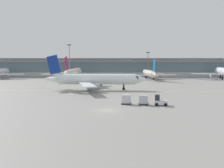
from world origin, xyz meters
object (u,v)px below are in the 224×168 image
apron_light_mast_1 (69,60)px  gate_airplane_1 (73,72)px  gate_airplane_2 (149,73)px  apron_light_mast_2 (148,63)px  taxiing_regional_jet (96,79)px  baggage_tug (160,101)px  cargo_dolly_trailing (126,99)px  cargo_dolly_lead (144,100)px

apron_light_mast_1 → gate_airplane_1: bearing=-73.9°
gate_airplane_1 → gate_airplane_2: size_ratio=1.16×
apron_light_mast_2 → taxiing_regional_jet: bearing=-111.8°
gate_airplane_1 → baggage_tug: (27.28, -66.30, -2.22)m
cargo_dolly_trailing → apron_light_mast_2: bearing=90.3°
taxiing_regional_jet → apron_light_mast_2: size_ratio=2.46×
taxiing_regional_jet → apron_light_mast_1: (-16.61, 53.63, 5.74)m
taxiing_regional_jet → apron_light_mast_2: (22.70, 56.75, 3.93)m
taxiing_regional_jet → cargo_dolly_trailing: (7.90, -24.63, -2.07)m
gate_airplane_2 → baggage_tug: (-6.84, -67.36, -1.78)m
baggage_tug → cargo_dolly_lead: baggage_tug is taller
cargo_dolly_lead → gate_airplane_1: bearing=120.8°
gate_airplane_1 → taxiing_regional_jet: bearing=-158.6°
gate_airplane_2 → apron_light_mast_2: (1.39, 15.26, 4.37)m
baggage_tug → apron_light_mast_2: size_ratio=0.22×
cargo_dolly_trailing → apron_light_mast_1: 82.38m
baggage_tug → cargo_dolly_lead: bearing=180.0°
taxiing_regional_jet → apron_light_mast_1: bearing=109.1°
cargo_dolly_lead → taxiing_regional_jet: bearing=124.7°
gate_airplane_2 → cargo_dolly_trailing: bearing=164.6°
apron_light_mast_2 → cargo_dolly_trailing: bearing=-100.3°
baggage_tug → apron_light_mast_2: apron_light_mast_2 is taller
cargo_dolly_trailing → apron_light_mast_1: size_ratio=0.14×
cargo_dolly_lead → apron_light_mast_1: 84.05m
gate_airplane_1 → apron_light_mast_1: 14.88m
baggage_tug → apron_light_mast_1: size_ratio=0.17×
gate_airplane_1 → cargo_dolly_trailing: (20.71, -65.07, -2.06)m
apron_light_mast_1 → taxiing_regional_jet: bearing=-72.8°
apron_light_mast_1 → apron_light_mast_2: (39.31, 3.12, -1.82)m
taxiing_regional_jet → cargo_dolly_lead: size_ratio=13.30×
cargo_dolly_lead → gate_airplane_2: bearing=92.1°
cargo_dolly_trailing → apron_light_mast_2: 82.93m
baggage_tug → cargo_dolly_trailing: size_ratio=1.19×
baggage_tug → apron_light_mast_2: 83.25m
baggage_tug → apron_light_mast_2: (8.23, 82.62, 6.15)m
gate_airplane_2 → apron_light_mast_1: 40.30m
gate_airplane_1 → taxiing_regional_jet: 42.41m
gate_airplane_2 → apron_light_mast_2: 15.93m
gate_airplane_1 → baggage_tug: gate_airplane_1 is taller
baggage_tug → cargo_dolly_lead: 3.23m
cargo_dolly_trailing → apron_light_mast_2: size_ratio=0.19×
gate_airplane_1 → gate_airplane_2: bearing=-84.4°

